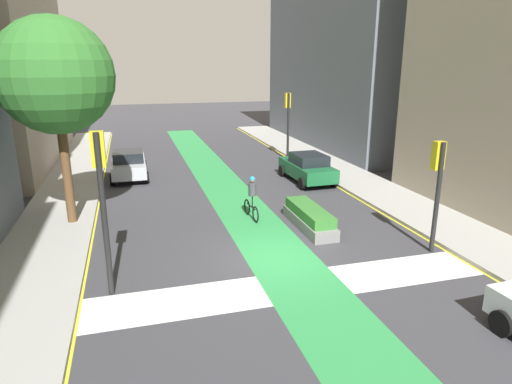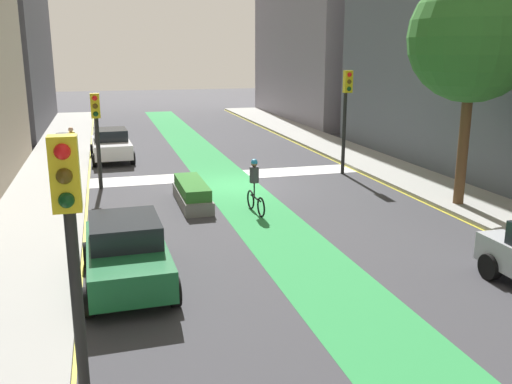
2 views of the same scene
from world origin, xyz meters
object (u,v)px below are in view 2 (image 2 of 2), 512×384
at_px(cyclist_in_lane, 255,185).
at_px(pedestrian_sidewalk_right_a, 72,145).
at_px(car_white_right_near, 111,144).
at_px(traffic_signal_far_right, 71,237).
at_px(street_tree_near, 473,38).
at_px(traffic_signal_near_right, 96,122).
at_px(car_green_right_far, 126,252).
at_px(traffic_signal_near_left, 346,103).
at_px(median_planter, 192,193).

distance_m(cyclist_in_lane, pedestrian_sidewalk_right_a, 11.76).
bearing_deg(car_white_right_near, traffic_signal_far_right, 87.85).
bearing_deg(car_white_right_near, street_tree_near, 133.29).
distance_m(traffic_signal_near_right, pedestrian_sidewalk_right_a, 5.49).
height_order(traffic_signal_near_right, car_white_right_near, traffic_signal_near_right).
height_order(traffic_signal_near_right, car_green_right_far, traffic_signal_near_right).
height_order(traffic_signal_near_right, street_tree_near, street_tree_near).
bearing_deg(traffic_signal_near_left, median_planter, 23.68).
xyz_separation_m(car_white_right_near, pedestrian_sidewalk_right_a, (1.83, 1.21, 0.25)).
bearing_deg(traffic_signal_near_right, traffic_signal_far_right, 89.10).
relative_size(traffic_signal_near_right, traffic_signal_far_right, 0.87).
height_order(car_green_right_far, pedestrian_sidewalk_right_a, pedestrian_sidewalk_right_a).
xyz_separation_m(traffic_signal_far_right, car_green_right_far, (-0.82, -5.60, -2.29)).
bearing_deg(pedestrian_sidewalk_right_a, traffic_signal_near_right, 103.88).
relative_size(traffic_signal_near_right, car_green_right_far, 0.90).
xyz_separation_m(pedestrian_sidewalk_right_a, median_planter, (-4.45, 8.29, -0.65)).
height_order(traffic_signal_near_right, traffic_signal_near_left, traffic_signal_near_left).
height_order(cyclist_in_lane, street_tree_near, street_tree_near).
bearing_deg(street_tree_near, car_green_right_far, 17.65).
distance_m(traffic_signal_near_right, cyclist_in_lane, 7.23).
bearing_deg(traffic_signal_near_right, car_white_right_near, -95.20).
xyz_separation_m(cyclist_in_lane, pedestrian_sidewalk_right_a, (6.37, -9.89, 0.08)).
height_order(traffic_signal_near_left, cyclist_in_lane, traffic_signal_near_left).
bearing_deg(cyclist_in_lane, traffic_signal_near_left, -138.56).
bearing_deg(car_white_right_near, car_green_right_far, 90.03).
distance_m(traffic_signal_near_left, median_planter, 8.57).
xyz_separation_m(traffic_signal_far_right, median_planter, (-3.43, -12.22, -2.68)).
xyz_separation_m(car_green_right_far, pedestrian_sidewalk_right_a, (1.84, -14.91, 0.25)).
relative_size(car_white_right_near, pedestrian_sidewalk_right_a, 2.43).
distance_m(traffic_signal_near_left, car_green_right_far, 14.27).
xyz_separation_m(traffic_signal_near_right, traffic_signal_far_right, (0.24, 15.43, 0.39)).
relative_size(car_white_right_near, median_planter, 1.22).
relative_size(traffic_signal_near_right, pedestrian_sidewalk_right_a, 2.18).
distance_m(traffic_signal_far_right, median_planter, 12.98).
relative_size(pedestrian_sidewalk_right_a, street_tree_near, 0.22).
height_order(traffic_signal_far_right, street_tree_near, street_tree_near).
distance_m(traffic_signal_far_right, car_white_right_near, 21.86).
relative_size(traffic_signal_near_right, street_tree_near, 0.49).
distance_m(cyclist_in_lane, median_planter, 2.56).
xyz_separation_m(traffic_signal_near_left, pedestrian_sidewalk_right_a, (11.86, -5.04, -2.16)).
bearing_deg(traffic_signal_far_right, street_tree_near, -143.31).
relative_size(traffic_signal_far_right, car_green_right_far, 1.04).
bearing_deg(traffic_signal_near_right, traffic_signal_near_left, -179.77).
relative_size(traffic_signal_near_left, street_tree_near, 0.59).
relative_size(cyclist_in_lane, street_tree_near, 0.24).
bearing_deg(street_tree_near, traffic_signal_near_left, -74.91).
relative_size(car_green_right_far, cyclist_in_lane, 2.29).
distance_m(cyclist_in_lane, street_tree_near, 8.74).
height_order(cyclist_in_lane, median_planter, cyclist_in_lane).
distance_m(car_green_right_far, street_tree_near, 13.25).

